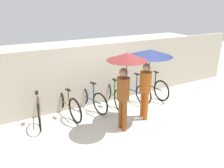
{
  "coord_description": "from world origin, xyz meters",
  "views": [
    {
      "loc": [
        -2.75,
        -4.12,
        3.15
      ],
      "look_at": [
        0.0,
        0.96,
        1.0
      ],
      "focal_mm": 35.0,
      "sensor_mm": 36.0,
      "label": 1
    }
  ],
  "objects_px": {
    "parked_bicycle_2": "(90,98)",
    "parked_bicycle_3": "(112,94)",
    "pedestrian_center": "(149,63)",
    "parked_bicycle_0": "(39,108)",
    "parked_bicycle_4": "(132,90)",
    "pedestrian_leading": "(125,72)",
    "parked_bicycle_1": "(66,103)",
    "parked_bicycle_5": "(151,86)"
  },
  "relations": [
    {
      "from": "parked_bicycle_1",
      "to": "parked_bicycle_4",
      "type": "bearing_deg",
      "value": -98.43
    },
    {
      "from": "parked_bicycle_0",
      "to": "parked_bicycle_4",
      "type": "height_order",
      "value": "parked_bicycle_0"
    },
    {
      "from": "parked_bicycle_1",
      "to": "pedestrian_center",
      "type": "height_order",
      "value": "pedestrian_center"
    },
    {
      "from": "parked_bicycle_0",
      "to": "pedestrian_leading",
      "type": "height_order",
      "value": "pedestrian_leading"
    },
    {
      "from": "parked_bicycle_1",
      "to": "parked_bicycle_2",
      "type": "height_order",
      "value": "parked_bicycle_1"
    },
    {
      "from": "pedestrian_center",
      "to": "parked_bicycle_5",
      "type": "bearing_deg",
      "value": -127.76
    },
    {
      "from": "parked_bicycle_0",
      "to": "parked_bicycle_1",
      "type": "bearing_deg",
      "value": -83.53
    },
    {
      "from": "parked_bicycle_4",
      "to": "pedestrian_leading",
      "type": "xyz_separation_m",
      "value": [
        -1.27,
        -1.55,
        1.25
      ]
    },
    {
      "from": "parked_bicycle_3",
      "to": "pedestrian_leading",
      "type": "height_order",
      "value": "pedestrian_leading"
    },
    {
      "from": "parked_bicycle_4",
      "to": "pedestrian_center",
      "type": "bearing_deg",
      "value": 150.85
    },
    {
      "from": "parked_bicycle_0",
      "to": "parked_bicycle_2",
      "type": "height_order",
      "value": "parked_bicycle_0"
    },
    {
      "from": "parked_bicycle_2",
      "to": "pedestrian_center",
      "type": "height_order",
      "value": "pedestrian_center"
    },
    {
      "from": "parked_bicycle_2",
      "to": "parked_bicycle_1",
      "type": "bearing_deg",
      "value": 78.24
    },
    {
      "from": "parked_bicycle_1",
      "to": "pedestrian_center",
      "type": "xyz_separation_m",
      "value": [
        1.9,
        -1.35,
        1.29
      ]
    },
    {
      "from": "parked_bicycle_4",
      "to": "parked_bicycle_5",
      "type": "relative_size",
      "value": 0.97
    },
    {
      "from": "parked_bicycle_5",
      "to": "pedestrian_center",
      "type": "bearing_deg",
      "value": 133.55
    },
    {
      "from": "pedestrian_center",
      "to": "parked_bicycle_2",
      "type": "bearing_deg",
      "value": -45.69
    },
    {
      "from": "parked_bicycle_1",
      "to": "parked_bicycle_2",
      "type": "relative_size",
      "value": 1.12
    },
    {
      "from": "parked_bicycle_4",
      "to": "parked_bicycle_5",
      "type": "height_order",
      "value": "parked_bicycle_4"
    },
    {
      "from": "parked_bicycle_1",
      "to": "pedestrian_leading",
      "type": "distance_m",
      "value": 2.25
    },
    {
      "from": "parked_bicycle_0",
      "to": "parked_bicycle_1",
      "type": "xyz_separation_m",
      "value": [
        0.78,
        -0.04,
        -0.01
      ]
    },
    {
      "from": "pedestrian_leading",
      "to": "pedestrian_center",
      "type": "bearing_deg",
      "value": -166.47
    },
    {
      "from": "parked_bicycle_0",
      "to": "pedestrian_leading",
      "type": "bearing_deg",
      "value": -121.16
    },
    {
      "from": "parked_bicycle_1",
      "to": "parked_bicycle_2",
      "type": "bearing_deg",
      "value": -96.53
    },
    {
      "from": "parked_bicycle_2",
      "to": "parked_bicycle_4",
      "type": "bearing_deg",
      "value": -104.61
    },
    {
      "from": "parked_bicycle_4",
      "to": "parked_bicycle_1",
      "type": "bearing_deg",
      "value": 78.73
    },
    {
      "from": "parked_bicycle_1",
      "to": "pedestrian_leading",
      "type": "relative_size",
      "value": 0.87
    },
    {
      "from": "parked_bicycle_0",
      "to": "parked_bicycle_5",
      "type": "bearing_deg",
      "value": -81.52
    },
    {
      "from": "parked_bicycle_5",
      "to": "pedestrian_center",
      "type": "height_order",
      "value": "pedestrian_center"
    },
    {
      "from": "parked_bicycle_5",
      "to": "parked_bicycle_0",
      "type": "bearing_deg",
      "value": 85.16
    },
    {
      "from": "parked_bicycle_0",
      "to": "parked_bicycle_2",
      "type": "xyz_separation_m",
      "value": [
        1.55,
        -0.02,
        -0.02
      ]
    },
    {
      "from": "parked_bicycle_2",
      "to": "pedestrian_leading",
      "type": "height_order",
      "value": "pedestrian_leading"
    },
    {
      "from": "parked_bicycle_2",
      "to": "parked_bicycle_3",
      "type": "height_order",
      "value": "parked_bicycle_3"
    },
    {
      "from": "parked_bicycle_5",
      "to": "pedestrian_center",
      "type": "distance_m",
      "value": 2.2
    },
    {
      "from": "parked_bicycle_2",
      "to": "parked_bicycle_4",
      "type": "height_order",
      "value": "parked_bicycle_4"
    },
    {
      "from": "parked_bicycle_3",
      "to": "parked_bicycle_5",
      "type": "bearing_deg",
      "value": -86.28
    },
    {
      "from": "parked_bicycle_0",
      "to": "parked_bicycle_3",
      "type": "bearing_deg",
      "value": -81.03
    },
    {
      "from": "parked_bicycle_2",
      "to": "parked_bicycle_5",
      "type": "xyz_separation_m",
      "value": [
        2.34,
        -0.07,
        0.01
      ]
    },
    {
      "from": "parked_bicycle_1",
      "to": "parked_bicycle_3",
      "type": "height_order",
      "value": "parked_bicycle_3"
    },
    {
      "from": "parked_bicycle_1",
      "to": "parked_bicycle_3",
      "type": "distance_m",
      "value": 1.56
    },
    {
      "from": "parked_bicycle_0",
      "to": "parked_bicycle_5",
      "type": "height_order",
      "value": "parked_bicycle_0"
    },
    {
      "from": "parked_bicycle_2",
      "to": "parked_bicycle_4",
      "type": "xyz_separation_m",
      "value": [
        1.56,
        -0.02,
        0.0
      ]
    }
  ]
}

